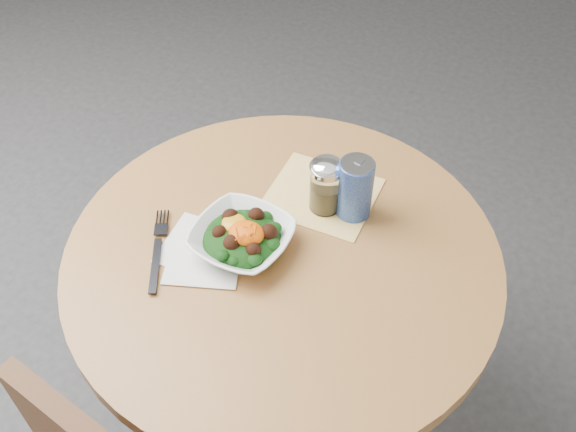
# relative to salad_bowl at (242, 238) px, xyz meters

# --- Properties ---
(ground) EXTENTS (6.00, 6.00, 0.00)m
(ground) POSITION_rel_salad_bowl_xyz_m (0.08, 0.02, -0.78)
(ground) COLOR #2E2E30
(ground) RESTS_ON ground
(table) EXTENTS (0.90, 0.90, 0.75)m
(table) POSITION_rel_salad_bowl_xyz_m (0.08, 0.02, -0.23)
(table) COLOR black
(table) RESTS_ON ground
(cloth_napkin) EXTENTS (0.23, 0.21, 0.00)m
(cloth_napkin) POSITION_rel_salad_bowl_xyz_m (0.10, 0.20, -0.03)
(cloth_napkin) COLOR #F1A40C
(cloth_napkin) RESTS_ON table
(paper_napkins) EXTENTS (0.19, 0.20, 0.00)m
(paper_napkins) POSITION_rel_salad_bowl_xyz_m (-0.07, -0.05, -0.03)
(paper_napkins) COLOR silver
(paper_napkins) RESTS_ON table
(salad_bowl) EXTENTS (0.22, 0.22, 0.07)m
(salad_bowl) POSITION_rel_salad_bowl_xyz_m (0.00, 0.00, 0.00)
(salad_bowl) COLOR white
(salad_bowl) RESTS_ON table
(fork) EXTENTS (0.11, 0.21, 0.00)m
(fork) POSITION_rel_salad_bowl_xyz_m (-0.16, -0.07, -0.02)
(fork) COLOR black
(fork) RESTS_ON table
(spice_shaker) EXTENTS (0.07, 0.07, 0.13)m
(spice_shaker) POSITION_rel_salad_bowl_xyz_m (0.12, 0.17, 0.04)
(spice_shaker) COLOR silver
(spice_shaker) RESTS_ON table
(beverage_can) EXTENTS (0.08, 0.08, 0.14)m
(beverage_can) POSITION_rel_salad_bowl_xyz_m (0.18, 0.18, 0.04)
(beverage_can) COLOR navy
(beverage_can) RESTS_ON table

